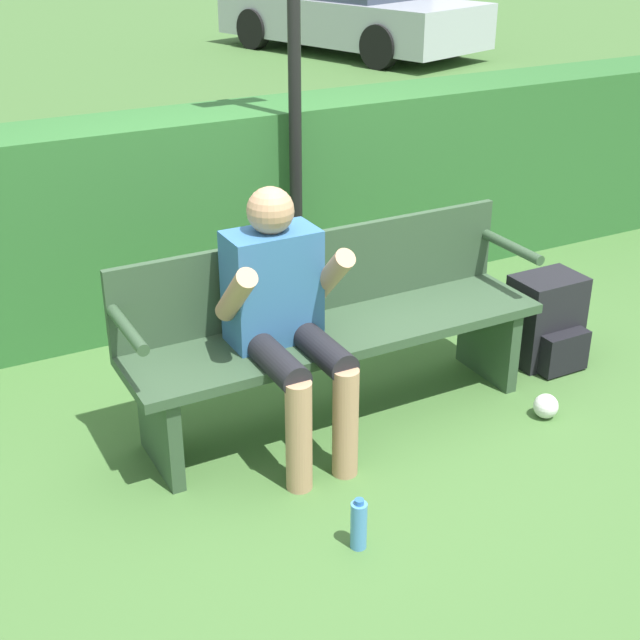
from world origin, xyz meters
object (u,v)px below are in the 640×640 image
(parked_car, at_px, (349,9))
(person_seated, at_px, (284,311))
(water_bottle, at_px, (359,525))
(park_bench, at_px, (332,324))
(backpack, at_px, (547,322))
(signpost, at_px, (295,53))

(parked_car, bearing_deg, person_seated, 131.00)
(person_seated, relative_size, parked_car, 0.25)
(water_bottle, relative_size, parked_car, 0.05)
(person_seated, bearing_deg, park_bench, 23.44)
(backpack, distance_m, signpost, 1.92)
(person_seated, distance_m, signpost, 1.62)
(person_seated, xyz_separation_m, signpost, (0.67, 1.21, 0.84))
(parked_car, bearing_deg, water_bottle, 132.65)
(backpack, xyz_separation_m, water_bottle, (-1.62, -0.83, -0.12))
(person_seated, relative_size, water_bottle, 5.32)
(park_bench, relative_size, backpack, 4.18)
(water_bottle, height_order, signpost, signpost)
(water_bottle, bearing_deg, signpost, 69.35)
(parked_car, bearing_deg, signpost, 130.66)
(person_seated, relative_size, backpack, 2.45)
(water_bottle, bearing_deg, park_bench, 67.11)
(person_seated, distance_m, backpack, 1.60)
(backpack, xyz_separation_m, signpost, (-0.87, 1.16, 1.26))
(park_bench, xyz_separation_m, person_seated, (-0.30, -0.13, 0.19))
(signpost, distance_m, parked_car, 9.62)
(backpack, bearing_deg, park_bench, 176.29)
(park_bench, bearing_deg, backpack, -3.71)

